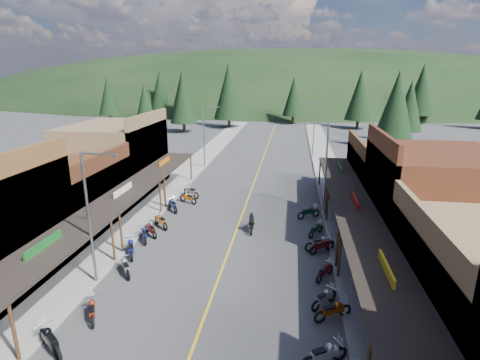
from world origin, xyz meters
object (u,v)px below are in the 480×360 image
at_px(streetlight_2, 324,163).
at_px(pine_9, 410,106).
at_px(shop_west_3, 117,158).
at_px(bike_east_6, 325,270).
at_px(shop_east_2, 431,201).
at_px(pine_4, 360,95).
at_px(bike_east_10, 309,212).
at_px(pine_8, 145,107).
at_px(shop_west_2, 64,196).
at_px(bike_east_8, 320,242).
at_px(pine_10, 183,99).
at_px(bike_east_3, 324,353).
at_px(bike_east_7, 322,245).
at_px(bike_west_8, 150,229).
at_px(pedestrian_east_a, 356,251).
at_px(pine_11, 396,104).
at_px(bike_west_9, 161,220).
at_px(pine_3, 294,96).
at_px(bike_east_9, 316,229).
at_px(bike_west_12, 191,191).
at_px(rider_on_bike, 252,223).
at_px(bike_west_11, 188,197).
at_px(bike_east_5, 324,297).
at_px(pine_0, 108,96).
at_px(bike_west_5, 125,266).
at_px(pedestrian_east_b, 327,191).
at_px(streetlight_3, 313,127).
at_px(bike_west_3, 50,339).
at_px(bike_west_4, 92,309).
at_px(pine_1, 182,91).
at_px(shop_east_3, 394,177).
at_px(bike_west_6, 131,247).
at_px(bike_east_4, 333,310).
at_px(streetlight_1, 205,134).
at_px(pine_7, 160,90).
at_px(pine_2, 229,91).
at_px(pine_5, 422,89).

xyz_separation_m(streetlight_2, pine_9, (17.05, 37.00, 1.92)).
xyz_separation_m(shop_west_3, bike_east_6, (20.17, -14.87, -2.97)).
xyz_separation_m(shop_east_2, pine_9, (10.22, 43.30, 2.86)).
xyz_separation_m(pine_4, bike_east_10, (-12.26, -53.87, -6.63)).
height_order(shop_east_2, pine_8, pine_8).
height_order(shop_west_2, bike_east_8, shop_west_2).
relative_size(pine_9, pine_10, 0.93).
relative_size(bike_east_3, bike_east_7, 1.11).
relative_size(pine_8, bike_east_3, 4.52).
height_order(bike_west_8, pedestrian_east_a, pedestrian_east_a).
xyz_separation_m(pine_11, bike_west_9, (-26.10, -35.52, -6.56)).
xyz_separation_m(shop_west_2, pine_11, (33.75, 36.30, 4.65)).
height_order(pine_3, bike_east_9, pine_3).
xyz_separation_m(bike_west_12, rider_on_bike, (6.91, -7.32, -0.02)).
bearing_deg(pine_8, rider_on_bike, -58.03).
height_order(bike_west_11, bike_east_7, bike_west_11).
bearing_deg(bike_east_5, bike_east_8, 130.09).
height_order(pine_3, bike_east_10, pine_3).
height_order(pine_0, bike_west_12, pine_0).
relative_size(bike_west_5, pedestrian_east_b, 1.34).
bearing_deg(bike_east_8, bike_west_11, -150.12).
relative_size(streetlight_3, pine_3, 0.73).
bearing_deg(bike_east_10, bike_east_7, -25.37).
distance_m(bike_west_3, bike_east_8, 17.21).
xyz_separation_m(pine_11, bike_east_10, (-14.26, -31.87, -6.58)).
xyz_separation_m(streetlight_2, bike_west_4, (-12.52, -17.19, -3.88)).
bearing_deg(bike_east_6, pine_11, 104.72).
bearing_deg(pine_11, pine_1, 143.97).
bearing_deg(pine_1, pine_3, -8.13).
relative_size(pine_3, bike_east_9, 5.57).
distance_m(shop_east_3, bike_east_9, 11.69).
distance_m(bike_west_3, bike_west_5, 6.81).
distance_m(pine_10, bike_west_6, 54.06).
bearing_deg(bike_west_6, bike_east_4, -47.42).
xyz_separation_m(shop_west_2, pine_1, (-10.25, 68.30, 4.70)).
xyz_separation_m(pine_1, rider_on_bike, (25.22, -67.20, -6.59)).
bearing_deg(streetlight_1, pine_10, 111.53).
distance_m(pine_11, rider_on_bike, 40.43).
height_order(streetlight_2, bike_west_12, streetlight_2).
xyz_separation_m(pine_3, pine_10, (-22.00, -16.00, 0.30)).
xyz_separation_m(pine_9, bike_west_8, (-30.34, -44.16, -5.79)).
bearing_deg(bike_west_4, streetlight_3, 42.87).
bearing_deg(pine_4, pine_7, 162.26).
bearing_deg(pine_9, streetlight_3, -138.66).
bearing_deg(bike_west_8, pine_2, 49.73).
bearing_deg(bike_west_6, bike_west_3, -114.46).
height_order(bike_west_12, bike_east_9, bike_west_12).
xyz_separation_m(bike_west_5, bike_west_8, (-0.56, 5.67, -0.01)).
relative_size(streetlight_1, pine_5, 0.57).
bearing_deg(bike_east_10, bike_east_6, -27.73).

